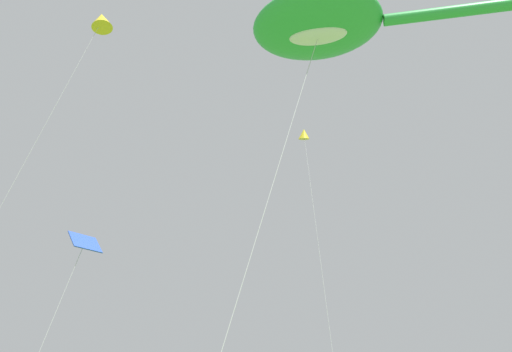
# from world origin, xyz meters

# --- Properties ---
(big_show_kite) EXTENTS (10.17, 11.07, 18.23)m
(big_show_kite) POSITION_xyz_m (4.84, 10.60, 17.45)
(big_show_kite) COLOR green
(big_show_kite) RESTS_ON ground
(small_kite_stunt_black) EXTENTS (4.23, 1.85, 20.24)m
(small_kite_stunt_black) POSITION_xyz_m (-1.07, 20.15, 19.63)
(small_kite_stunt_black) COLOR yellow
(small_kite_stunt_black) RESTS_ON ground
(small_kite_box_yellow) EXTENTS (2.25, 0.88, 7.63)m
(small_kite_box_yellow) POSITION_xyz_m (-0.62, 18.36, 7.08)
(small_kite_box_yellow) COLOR blue
(small_kite_box_yellow) RESTS_ON ground
(small_kite_delta_white) EXTENTS (3.51, 3.54, 18.02)m
(small_kite_delta_white) POSITION_xyz_m (11.81, 16.55, 17.46)
(small_kite_delta_white) COLOR yellow
(small_kite_delta_white) RESTS_ON ground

